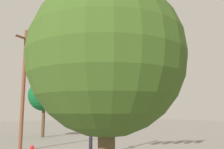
{
  "coord_description": "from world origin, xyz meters",
  "views": [
    {
      "loc": [
        -7.07,
        -12.18,
        2.51
      ],
      "look_at": [
        1.16,
        -0.42,
        4.73
      ],
      "focal_mm": 39.14,
      "sensor_mm": 36.0,
      "label": 1
    }
  ],
  "objects_px": {
    "tree_near": "(44,95)",
    "tree_mid": "(107,58)",
    "signal_pole_assembly": "(129,81)",
    "utility_pole": "(23,86)"
  },
  "relations": [
    {
      "from": "tree_near",
      "to": "tree_mid",
      "type": "distance_m",
      "value": 21.99
    },
    {
      "from": "tree_near",
      "to": "tree_mid",
      "type": "bearing_deg",
      "value": -106.57
    },
    {
      "from": "tree_mid",
      "to": "signal_pole_assembly",
      "type": "bearing_deg",
      "value": 48.64
    },
    {
      "from": "signal_pole_assembly",
      "to": "tree_mid",
      "type": "bearing_deg",
      "value": -131.36
    },
    {
      "from": "tree_near",
      "to": "tree_mid",
      "type": "height_order",
      "value": "tree_near"
    },
    {
      "from": "utility_pole",
      "to": "tree_near",
      "type": "distance_m",
      "value": 8.92
    },
    {
      "from": "tree_near",
      "to": "utility_pole",
      "type": "bearing_deg",
      "value": -118.43
    },
    {
      "from": "utility_pole",
      "to": "tree_near",
      "type": "bearing_deg",
      "value": 61.57
    },
    {
      "from": "utility_pole",
      "to": "tree_mid",
      "type": "height_order",
      "value": "utility_pole"
    },
    {
      "from": "tree_near",
      "to": "signal_pole_assembly",
      "type": "bearing_deg",
      "value": -88.07
    }
  ]
}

